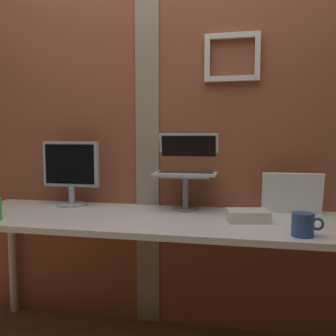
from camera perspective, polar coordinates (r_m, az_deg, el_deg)
name	(u,v)px	position (r m, az deg, el deg)	size (l,w,h in m)	color
brick_wall_back	(162,126)	(2.24, -0.89, 6.72)	(3.13, 0.16, 2.46)	brown
desk	(164,230)	(1.90, -0.60, -9.80)	(2.29, 0.65, 0.75)	white
monitor	(71,169)	(2.25, -15.14, -0.11)	(0.35, 0.18, 0.39)	#ADB2B7
laptop_stand	(185,186)	(2.05, 2.79, -2.91)	(0.28, 0.22, 0.20)	gray
laptop	(187,162)	(2.10, 3.07, 0.97)	(0.35, 0.25, 0.24)	silver
whiteboard_panel	(292,193)	(2.07, 19.08, -3.82)	(0.32, 0.02, 0.23)	white
coffee_mug	(303,225)	(1.64, 20.68, -8.40)	(0.13, 0.09, 0.10)	#2D4C8C
paper_clutter_stack	(248,216)	(1.84, 12.54, -7.40)	(0.20, 0.14, 0.06)	silver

